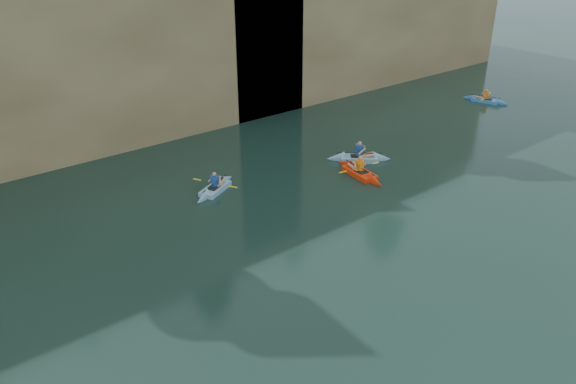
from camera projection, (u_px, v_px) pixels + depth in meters
cliff at (23, 19)px, 32.55m from camera, size 70.00×16.00×12.00m
cliff_slab_center at (108, 40)px, 28.60m from camera, size 24.00×2.40×11.40m
cliff_slab_east at (378, 16)px, 40.08m from camera, size 26.00×2.40×9.84m
sea_cave_center at (4, 146)px, 26.63m from camera, size 3.50×1.00×3.20m
sea_cave_east at (246, 83)px, 34.14m from camera, size 5.00×1.00×4.50m
kayaker_ltblue_near at (359, 158)px, 29.02m from camera, size 3.08×2.71×1.32m
kayaker_red_far at (359, 172)px, 27.42m from camera, size 2.45×3.46×1.25m
kayaker_ltblue_mid at (215, 188)px, 25.85m from camera, size 3.08×2.11×1.18m
kayaker_blue_east at (485, 100)px, 38.10m from camera, size 2.11×3.16×1.10m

